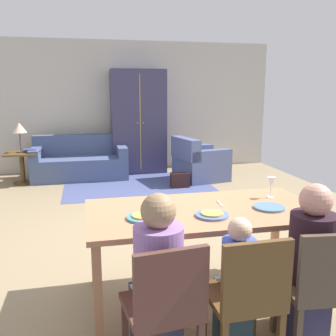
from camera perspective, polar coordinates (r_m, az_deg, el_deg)
ground_plane at (r=5.16m, az=-2.41°, el=-7.38°), size 6.41×6.42×0.02m
back_wall at (r=8.11m, az=-6.65°, el=9.34°), size 6.41×0.10×2.70m
dining_table at (r=3.02m, az=5.57°, el=-7.49°), size 1.85×0.94×0.76m
plate_near_man at (r=2.77m, az=-3.77°, el=-7.55°), size 0.25×0.25×0.02m
pizza_near_man at (r=2.76m, az=-3.77°, el=-7.26°), size 0.17×0.17×0.01m
plate_near_child at (r=2.83m, az=6.74°, el=-7.16°), size 0.25×0.25×0.02m
pizza_near_child at (r=2.83m, az=6.75°, el=-6.87°), size 0.17×0.17×0.01m
plate_near_woman at (r=3.10m, az=15.22°, el=-5.82°), size 0.25×0.25×0.02m
wine_glass at (r=3.38m, az=15.50°, el=-2.22°), size 0.07×0.07×0.19m
fork at (r=2.88m, az=0.61°, el=-6.89°), size 0.05×0.15×0.01m
knife at (r=3.14m, az=7.93°, el=-5.40°), size 0.03×0.17×0.01m
dining_chair_man at (r=2.26m, az=-0.43°, el=-20.15°), size 0.47×0.47×0.87m
person_man at (r=2.39m, az=-1.69°, el=-17.58°), size 0.31×0.41×1.11m
dining_chair_child at (r=2.40m, az=12.02°, el=-18.36°), size 0.43×0.43×0.87m
person_child at (r=2.56m, az=10.27°, el=-17.72°), size 0.22×0.29×0.92m
dining_chair_woman at (r=2.63m, az=22.38°, el=-16.19°), size 0.47×0.47×0.87m
person_woman at (r=2.75m, az=20.54°, el=-14.23°), size 0.31×0.41×1.11m
area_rug at (r=6.77m, az=-4.63°, el=-2.62°), size 2.60×1.80×0.01m
couch at (r=7.49m, az=-13.28°, el=0.83°), size 1.79×0.86×0.82m
armchair at (r=7.14m, az=4.71°, el=0.72°), size 1.02×1.01×0.82m
armoire at (r=7.77m, az=-4.56°, el=7.06°), size 1.10×0.59×2.10m
side_table at (r=7.31m, az=-21.41°, el=0.66°), size 0.56×0.56×0.58m
table_lamp at (r=7.22m, az=-21.79°, el=5.58°), size 0.26×0.26×0.54m
book_lower at (r=7.27m, az=-19.84°, el=2.45°), size 0.22×0.16×0.03m
book_upper at (r=7.26m, az=-20.36°, el=2.63°), size 0.22×0.16×0.03m
handbag at (r=6.59m, az=1.81°, el=-1.87°), size 0.32×0.16×0.26m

